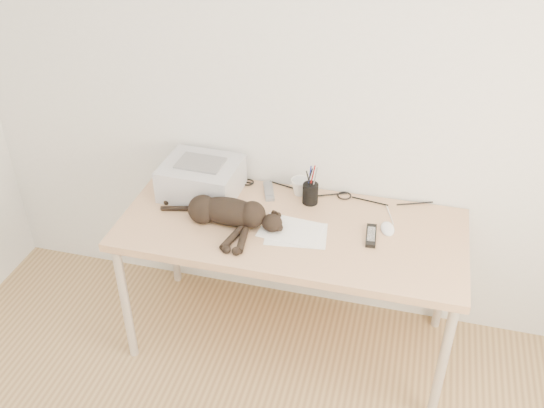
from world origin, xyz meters
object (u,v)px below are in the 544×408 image
(desk, at_px, (295,238))
(cat, at_px, (225,213))
(pen_cup, at_px, (310,193))
(mouse, at_px, (388,227))
(printer, at_px, (202,178))
(mug, at_px, (300,187))

(desk, distance_m, cat, 0.38)
(cat, bearing_deg, pen_cup, 39.05)
(desk, relative_size, mouse, 14.76)
(printer, bearing_deg, cat, -48.95)
(mouse, bearing_deg, printer, 162.67)
(pen_cup, relative_size, mouse, 1.80)
(desk, height_order, printer, printer)
(desk, xyz_separation_m, mouse, (0.43, -0.00, 0.15))
(printer, xyz_separation_m, pen_cup, (0.54, 0.05, -0.03))
(printer, xyz_separation_m, cat, (0.20, -0.23, -0.02))
(desk, xyz_separation_m, printer, (-0.50, 0.08, 0.22))
(desk, distance_m, printer, 0.55)
(mug, xyz_separation_m, pen_cup, (0.07, -0.06, 0.01))
(desk, relative_size, cat, 2.62)
(pen_cup, xyz_separation_m, mouse, (0.39, -0.13, -0.04))
(pen_cup, bearing_deg, cat, -141.88)
(cat, distance_m, mug, 0.44)
(printer, relative_size, mug, 4.18)
(desk, xyz_separation_m, pen_cup, (0.04, 0.13, 0.19))
(cat, distance_m, pen_cup, 0.44)
(mug, height_order, mouse, mug)
(desk, height_order, mug, mug)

